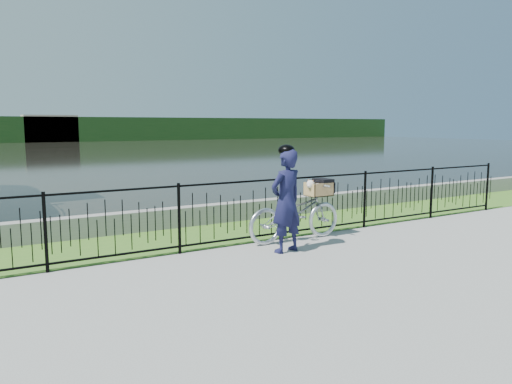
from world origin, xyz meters
TOP-DOWN VIEW (x-y plane):
  - ground at (0.00, 0.00)m, footprint 120.00×120.00m
  - grass_strip at (0.00, 2.60)m, footprint 60.00×2.00m
  - water at (0.00, 33.00)m, footprint 120.00×120.00m
  - quay_wall at (0.00, 3.60)m, footprint 60.00×0.30m
  - fence at (0.00, 1.60)m, footprint 14.00×0.06m
  - far_building_right at (6.00, 58.50)m, footprint 6.00×3.00m
  - bicycle_rig at (1.14, 1.39)m, footprint 1.91×0.67m
  - cyclist at (0.54, 0.81)m, footprint 0.68×0.51m

SIDE VIEW (x-z plane):
  - ground at x=0.00m, z-range 0.00..0.00m
  - water at x=0.00m, z-range 0.00..0.00m
  - grass_strip at x=0.00m, z-range 0.00..0.01m
  - quay_wall at x=0.00m, z-range 0.00..0.40m
  - bicycle_rig at x=1.14m, z-range -0.04..1.06m
  - fence at x=0.00m, z-range 0.00..1.15m
  - cyclist at x=0.54m, z-range -0.01..1.74m
  - far_building_right at x=6.00m, z-range 0.00..3.20m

